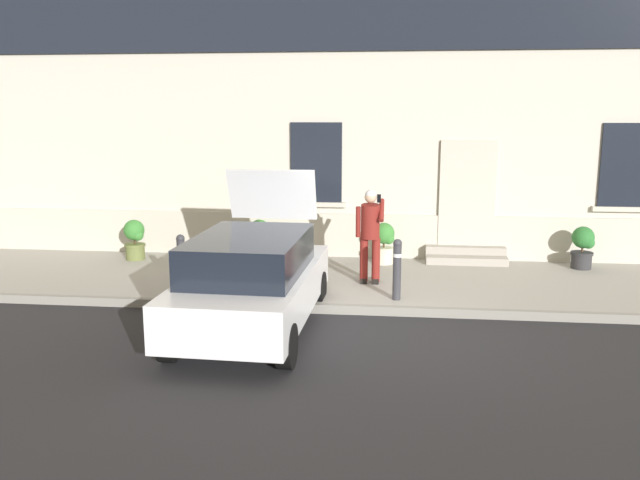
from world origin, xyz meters
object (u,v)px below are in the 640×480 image
Objects in this scene: person_on_phone at (370,230)px; planter_olive at (135,239)px; bollard_near_person at (397,267)px; planter_cream at (384,242)px; planter_terracotta at (260,238)px; hatchback_car_white at (252,280)px; bollard_far_left at (181,262)px; planter_charcoal at (583,246)px.

planter_olive is (-5.07, 1.47, -0.55)m from person_on_phone.
bollard_near_person is at bearing -23.87° from planter_olive.
person_on_phone is (-0.49, 0.99, 0.44)m from bollard_near_person.
bollard_near_person reaches higher than planter_cream.
planter_olive is 1.00× the size of planter_terracotta.
hatchback_car_white is 4.79× the size of planter_olive.
hatchback_car_white is at bearing -42.00° from bollard_far_left.
planter_cream is 1.00× the size of planter_charcoal.
bollard_far_left is 3.42m from person_on_phone.
hatchback_car_white is 4.79× the size of planter_terracotta.
bollard_far_left is 0.60× the size of person_on_phone.
person_on_phone is at bearing 17.07° from bollard_far_left.
planter_cream is at bearing 2.25° from planter_olive.
bollard_near_person is (2.17, 1.41, -0.09)m from hatchback_car_white.
planter_charcoal is (7.47, 2.66, -0.11)m from bollard_far_left.
person_on_phone is at bearing -158.48° from planter_charcoal.
planter_charcoal is (3.74, 2.66, -0.11)m from bollard_near_person.
person_on_phone is 2.04× the size of planter_terracotta.
hatchback_car_white is at bearing -147.03° from bollard_near_person.
bollard_far_left reaches higher than planter_olive.
planter_cream is (2.66, -0.12, 0.00)m from planter_terracotta.
person_on_phone is at bearing -36.60° from planter_terracotta.
bollard_near_person is 0.60× the size of person_on_phone.
person_on_phone is at bearing -16.14° from planter_olive.
bollard_near_person is at bearing -43.80° from planter_terracotta.
planter_terracotta is at bearing 100.00° from hatchback_car_white.
planter_terracotta is (-2.91, 2.79, -0.11)m from bollard_near_person.
bollard_far_left reaches higher than planter_cream.
planter_terracotta and planter_charcoal have the same top height.
bollard_near_person is 1.22× the size of planter_charcoal.
bollard_far_left is at bearing -53.33° from planter_olive.
hatchback_car_white is 3.95× the size of bollard_far_left.
planter_olive is at bearing -178.76° from planter_charcoal.
planter_charcoal is at bearing 7.63° from person_on_phone.
planter_charcoal is at bearing 19.62° from bollard_far_left.
person_on_phone is at bearing 55.08° from hatchback_car_white.
bollard_far_left reaches higher than planter_terracotta.
bollard_far_left is at bearing -106.44° from planter_terracotta.
bollard_far_left is (-3.73, 0.00, 0.00)m from bollard_near_person.
planter_olive is 2.68m from planter_terracotta.
hatchback_car_white is 2.59m from bollard_near_person.
person_on_phone is (3.24, 0.99, 0.44)m from bollard_far_left.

